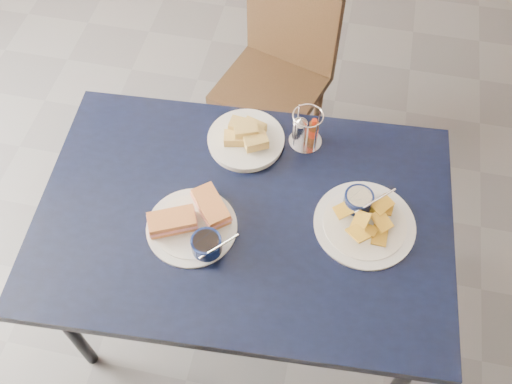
% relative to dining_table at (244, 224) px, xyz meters
% --- Properties ---
extents(ground, '(6.00, 6.00, 0.00)m').
position_rel_dining_table_xyz_m(ground, '(0.21, -0.03, -0.69)').
color(ground, '#4B4B50').
rests_on(ground, ground).
extents(dining_table, '(1.33, 0.93, 0.75)m').
position_rel_dining_table_xyz_m(dining_table, '(0.00, 0.00, 0.00)').
color(dining_table, black).
rests_on(dining_table, ground).
extents(chair_far, '(0.52, 0.51, 0.89)m').
position_rel_dining_table_xyz_m(chair_far, '(-0.07, 0.92, -0.18)').
color(chair_far, black).
rests_on(chair_far, ground).
extents(sandwich_plate, '(0.30, 0.28, 0.12)m').
position_rel_dining_table_xyz_m(sandwich_plate, '(-0.13, -0.08, 0.09)').
color(sandwich_plate, white).
rests_on(sandwich_plate, dining_table).
extents(plantain_plate, '(0.31, 0.31, 0.12)m').
position_rel_dining_table_xyz_m(plantain_plate, '(0.36, 0.05, 0.08)').
color(plantain_plate, white).
rests_on(plantain_plate, dining_table).
extents(bread_basket, '(0.25, 0.25, 0.08)m').
position_rel_dining_table_xyz_m(bread_basket, '(-0.05, 0.27, 0.09)').
color(bread_basket, white).
rests_on(bread_basket, dining_table).
extents(condiment_caddy, '(0.11, 0.11, 0.14)m').
position_rel_dining_table_xyz_m(condiment_caddy, '(0.14, 0.32, 0.12)').
color(condiment_caddy, silver).
rests_on(condiment_caddy, dining_table).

